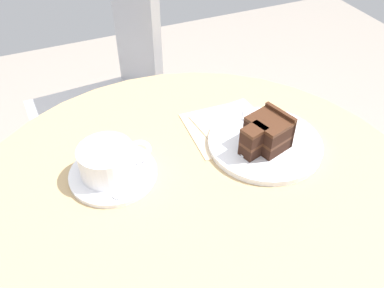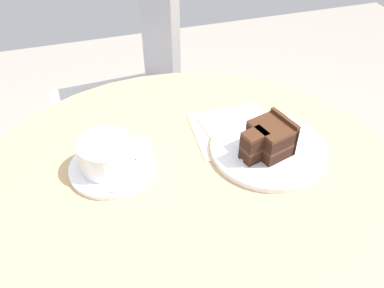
{
  "view_description": "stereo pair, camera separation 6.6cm",
  "coord_description": "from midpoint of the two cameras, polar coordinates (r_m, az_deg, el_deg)",
  "views": [
    {
      "loc": [
        -0.19,
        -0.42,
        1.29
      ],
      "look_at": [
        0.03,
        0.11,
        0.79
      ],
      "focal_mm": 38.0,
      "sensor_mm": 36.0,
      "label": 1
    },
    {
      "loc": [
        -0.13,
        -0.44,
        1.29
      ],
      "look_at": [
        0.03,
        0.11,
        0.79
      ],
      "focal_mm": 38.0,
      "sensor_mm": 36.0,
      "label": 2
    }
  ],
  "objects": [
    {
      "name": "cafe_table",
      "position": [
        0.8,
        -1.6,
        -13.99
      ],
      "size": [
        0.86,
        0.86,
        0.75
      ],
      "color": "tan",
      "rests_on": "ground"
    },
    {
      "name": "cafe_chair",
      "position": [
        1.35,
        -12.11,
        7.91
      ],
      "size": [
        0.4,
        0.4,
        0.96
      ],
      "rotation": [
        0.0,
        0.0,
        4.77
      ],
      "color": "#BCBCC1",
      "rests_on": "ground"
    },
    {
      "name": "teaspoon",
      "position": [
        0.74,
        -11.83,
        -5.68
      ],
      "size": [
        0.08,
        0.08,
        0.0
      ],
      "rotation": [
        0.0,
        0.0,
        3.96
      ],
      "color": "silver",
      "rests_on": "saucer"
    },
    {
      "name": "cake_plate",
      "position": [
        0.82,
        7.92,
        0.05
      ],
      "size": [
        0.23,
        0.23,
        0.01
      ],
      "color": "white",
      "rests_on": "cafe_table"
    },
    {
      "name": "napkin",
      "position": [
        0.86,
        3.17,
        2.37
      ],
      "size": [
        0.18,
        0.16,
        0.0
      ],
      "rotation": [
        0.0,
        0.0,
        6.24
      ],
      "color": "beige",
      "rests_on": "cafe_table"
    },
    {
      "name": "fork",
      "position": [
        0.84,
        5.49,
        2.46
      ],
      "size": [
        0.1,
        0.13,
        0.0
      ],
      "rotation": [
        0.0,
        0.0,
        0.98
      ],
      "color": "silver",
      "rests_on": "cake_plate"
    },
    {
      "name": "coffee_cup",
      "position": [
        0.75,
        -14.23,
        -2.28
      ],
      "size": [
        0.14,
        0.1,
        0.06
      ],
      "color": "white",
      "rests_on": "saucer"
    },
    {
      "name": "saucer",
      "position": [
        0.77,
        -13.44,
        -4.13
      ],
      "size": [
        0.16,
        0.16,
        0.01
      ],
      "color": "white",
      "rests_on": "cafe_table"
    },
    {
      "name": "cake_slice",
      "position": [
        0.78,
        8.01,
        1.4
      ],
      "size": [
        0.11,
        0.09,
        0.07
      ],
      "rotation": [
        0.0,
        0.0,
        3.42
      ],
      "color": "black",
      "rests_on": "cake_plate"
    }
  ]
}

